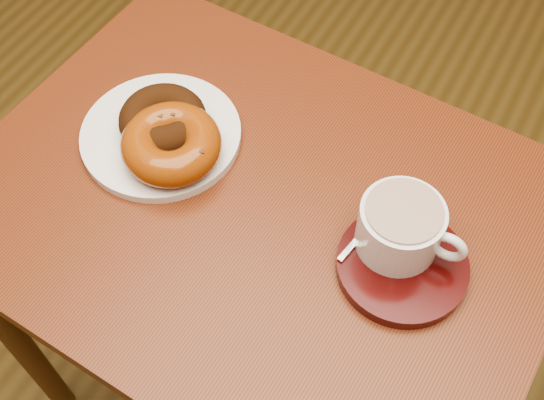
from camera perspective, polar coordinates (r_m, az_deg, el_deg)
The scene contains 8 objects.
ground at distance 1.50m, azimuth -2.33°, elevation -12.76°, with size 6.00×6.00×0.00m, color brown.
cafe_table at distance 0.94m, azimuth -1.07°, elevation -3.97°, with size 0.77×0.59×0.69m.
donut_plate at distance 0.92m, azimuth -9.27°, elevation 5.40°, with size 0.21×0.21×0.01m, color white.
donut_cinnamon at distance 0.90m, azimuth -9.12°, elevation 6.65°, with size 0.11×0.11×0.04m, color #311809.
donut_caramel at distance 0.87m, azimuth -8.43°, elevation 4.65°, with size 0.17×0.17×0.05m.
saucer at distance 0.81m, azimuth 10.82°, elevation -5.42°, with size 0.15×0.15×0.02m, color #360807.
coffee_cup at distance 0.79m, azimuth 10.78°, elevation -2.24°, with size 0.13×0.10×0.07m.
teaspoon at distance 0.83m, azimuth 9.02°, elevation -1.09°, with size 0.03×0.11×0.01m.
Camera 1 is at (0.32, -0.45, 1.40)m, focal length 45.00 mm.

